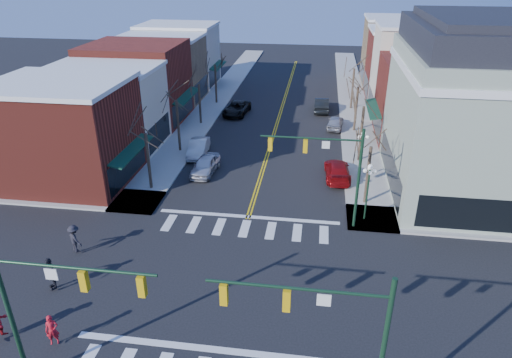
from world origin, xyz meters
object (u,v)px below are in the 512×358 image
at_px(victorian_corner, 482,109).
at_px(pedestrian_dark_a, 51,273).
at_px(lamppost_corner, 368,183).
at_px(car_left_mid, 198,148).
at_px(car_left_far, 237,108).
at_px(car_right_far, 322,105).
at_px(pedestrian_red_a, 52,330).
at_px(car_left_near, 205,165).
at_px(car_right_mid, 335,122).
at_px(pedestrian_dark_b, 75,239).
at_px(lamppost_midblock, 362,147).
at_px(car_right_near, 337,170).

xyz_separation_m(victorian_corner, pedestrian_dark_a, (-26.03, -16.10, -5.52)).
bearing_deg(pedestrian_dark_a, lamppost_corner, 76.37).
xyz_separation_m(car_left_mid, car_left_far, (1.35, 12.71, -0.00)).
bearing_deg(car_right_far, pedestrian_red_a, 71.95).
bearing_deg(car_left_far, victorian_corner, -31.80).
distance_m(car_left_near, car_right_mid, 17.24).
relative_size(pedestrian_dark_a, pedestrian_dark_b, 1.06).
bearing_deg(lamppost_corner, lamppost_midblock, 90.00).
distance_m(lamppost_midblock, pedestrian_red_a, 25.70).
bearing_deg(car_left_mid, car_left_far, 79.79).
relative_size(car_right_mid, car_right_far, 0.83).
bearing_deg(car_right_far, lamppost_corner, 96.75).
bearing_deg(pedestrian_dark_a, victorian_corner, 78.45).
distance_m(car_left_mid, car_right_near, 13.19).
bearing_deg(pedestrian_red_a, car_right_mid, 42.29).
bearing_deg(car_left_far, car_right_mid, -10.55).
height_order(victorian_corner, car_left_near, victorian_corner).
distance_m(lamppost_corner, car_left_mid, 17.73).
height_order(lamppost_corner, car_right_mid, lamppost_corner).
relative_size(car_right_mid, pedestrian_dark_a, 2.05).
relative_size(car_right_far, pedestrian_dark_a, 2.47).
distance_m(victorian_corner, car_left_mid, 23.96).
bearing_deg(lamppost_midblock, car_right_mid, 98.07).
relative_size(lamppost_corner, car_left_far, 0.82).
height_order(car_left_near, pedestrian_red_a, pedestrian_red_a).
distance_m(lamppost_midblock, pedestrian_dark_a, 24.36).
height_order(car_left_mid, car_right_near, car_left_mid).
distance_m(lamppost_corner, pedestrian_dark_b, 19.44).
height_order(car_left_near, car_left_mid, car_left_near).
bearing_deg(car_left_near, pedestrian_red_a, -92.42).
distance_m(car_left_near, car_left_mid, 4.05).
bearing_deg(car_right_near, car_right_far, -88.41).
xyz_separation_m(victorian_corner, car_right_far, (-11.67, 19.27, -5.86)).
distance_m(car_left_far, pedestrian_dark_a, 32.93).
bearing_deg(victorian_corner, car_right_mid, 127.44).
bearing_deg(pedestrian_dark_a, car_left_far, 128.90).
xyz_separation_m(car_right_mid, pedestrian_dark_b, (-16.38, -25.82, 0.39)).
relative_size(car_left_far, car_right_far, 1.08).
distance_m(car_right_near, pedestrian_dark_a, 23.11).
xyz_separation_m(car_left_mid, pedestrian_dark_b, (-3.58, -16.44, 0.35)).
bearing_deg(pedestrian_dark_a, car_left_near, 120.42).
distance_m(car_left_far, pedestrian_red_a, 36.50).
bearing_deg(pedestrian_dark_a, car_left_mid, 127.77).
distance_m(car_right_mid, pedestrian_red_a, 35.82).
distance_m(car_left_near, pedestrian_dark_a, 16.87).
relative_size(lamppost_midblock, pedestrian_red_a, 2.67).
xyz_separation_m(car_right_near, pedestrian_dark_b, (-16.38, -13.27, 0.37)).
xyz_separation_m(car_right_near, car_right_mid, (0.00, 12.55, -0.02)).
bearing_deg(car_left_near, victorian_corner, 4.47).
distance_m(car_right_near, pedestrian_red_a, 24.70).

